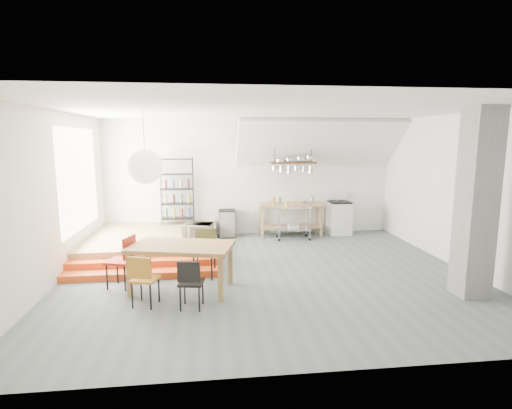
{
  "coord_description": "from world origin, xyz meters",
  "views": [
    {
      "loc": [
        -1.14,
        -7.62,
        2.65
      ],
      "look_at": [
        -0.15,
        0.8,
        1.28
      ],
      "focal_mm": 28.0,
      "sensor_mm": 36.0,
      "label": 1
    }
  ],
  "objects": [
    {
      "name": "floor",
      "position": [
        0.0,
        0.0,
        0.0
      ],
      "size": [
        8.0,
        8.0,
        0.0
      ],
      "primitive_type": "plane",
      "color": "slate",
      "rests_on": "ground"
    },
    {
      "name": "wall_back",
      "position": [
        0.0,
        3.5,
        1.6
      ],
      "size": [
        8.0,
        0.04,
        3.2
      ],
      "primitive_type": "cube",
      "color": "silver",
      "rests_on": "ground"
    },
    {
      "name": "wall_left",
      "position": [
        -4.0,
        0.0,
        1.6
      ],
      "size": [
        0.04,
        7.0,
        3.2
      ],
      "primitive_type": "cube",
      "color": "silver",
      "rests_on": "ground"
    },
    {
      "name": "wall_right",
      "position": [
        4.0,
        0.0,
        1.6
      ],
      "size": [
        0.04,
        7.0,
        3.2
      ],
      "primitive_type": "cube",
      "color": "silver",
      "rests_on": "ground"
    },
    {
      "name": "ceiling",
      "position": [
        0.0,
        0.0,
        3.2
      ],
      "size": [
        8.0,
        7.0,
        0.02
      ],
      "primitive_type": "cube",
      "color": "white",
      "rests_on": "wall_back"
    },
    {
      "name": "slope_ceiling",
      "position": [
        1.8,
        2.9,
        2.55
      ],
      "size": [
        4.4,
        1.44,
        1.32
      ],
      "primitive_type": "cube",
      "rotation": [
        -0.73,
        0.0,
        0.0
      ],
      "color": "white",
      "rests_on": "wall_back"
    },
    {
      "name": "window_pane",
      "position": [
        -3.98,
        1.5,
        1.8
      ],
      "size": [
        0.02,
        2.5,
        2.2
      ],
      "primitive_type": "cube",
      "color": "white",
      "rests_on": "wall_left"
    },
    {
      "name": "platform",
      "position": [
        -2.5,
        2.0,
        0.2
      ],
      "size": [
        3.0,
        3.0,
        0.4
      ],
      "primitive_type": "cube",
      "color": "#A68453",
      "rests_on": "ground"
    },
    {
      "name": "step_lower",
      "position": [
        -2.5,
        0.05,
        0.07
      ],
      "size": [
        3.0,
        0.35,
        0.13
      ],
      "primitive_type": "cube",
      "color": "#D94D19",
      "rests_on": "ground"
    },
    {
      "name": "step_upper",
      "position": [
        -2.5,
        0.4,
        0.13
      ],
      "size": [
        3.0,
        0.35,
        0.27
      ],
      "primitive_type": "cube",
      "color": "#D94D19",
      "rests_on": "ground"
    },
    {
      "name": "concrete_column",
      "position": [
        3.3,
        -1.5,
        1.6
      ],
      "size": [
        0.5,
        0.5,
        3.2
      ],
      "primitive_type": "cube",
      "color": "slate",
      "rests_on": "ground"
    },
    {
      "name": "kitchen_counter",
      "position": [
        1.1,
        3.15,
        0.63
      ],
      "size": [
        1.8,
        0.6,
        0.91
      ],
      "color": "#A68453",
      "rests_on": "ground"
    },
    {
      "name": "stove",
      "position": [
        2.5,
        3.16,
        0.48
      ],
      "size": [
        0.6,
        0.6,
        1.18
      ],
      "color": "white",
      "rests_on": "ground"
    },
    {
      "name": "pot_rack",
      "position": [
        1.13,
        2.92,
        1.98
      ],
      "size": [
        1.2,
        0.5,
        1.43
      ],
      "color": "#3F2519",
      "rests_on": "ceiling"
    },
    {
      "name": "wire_shelving",
      "position": [
        -2.0,
        3.2,
        1.33
      ],
      "size": [
        0.88,
        0.38,
        1.8
      ],
      "color": "black",
      "rests_on": "platform"
    },
    {
      "name": "microwave_shelf",
      "position": [
        -1.4,
        0.75,
        0.55
      ],
      "size": [
        0.6,
        0.4,
        0.16
      ],
      "color": "#A68453",
      "rests_on": "platform"
    },
    {
      "name": "paper_lantern",
      "position": [
        -2.23,
        -0.57,
        2.2
      ],
      "size": [
        0.6,
        0.6,
        0.6
      ],
      "primitive_type": "sphere",
      "color": "white",
      "rests_on": "ceiling"
    },
    {
      "name": "dining_table",
      "position": [
        -1.65,
        -0.71,
        0.74
      ],
      "size": [
        1.94,
        1.39,
        0.83
      ],
      "rotation": [
        0.0,
        0.0,
        -0.25
      ],
      "color": "brown",
      "rests_on": "ground"
    },
    {
      "name": "chair_mustard",
      "position": [
        -2.22,
        -1.38,
        0.51
      ],
      "size": [
        0.49,
        0.49,
        0.86
      ],
      "rotation": [
        0.0,
        0.0,
        2.84
      ],
      "color": "#BE7C20",
      "rests_on": "ground"
    },
    {
      "name": "chair_black",
      "position": [
        -1.46,
        -1.57,
        0.49
      ],
      "size": [
        0.43,
        0.43,
        0.81
      ],
      "rotation": [
        0.0,
        0.0,
        2.97
      ],
      "color": "black",
      "rests_on": "ground"
    },
    {
      "name": "chair_olive",
      "position": [
        -1.25,
        -0.0,
        0.56
      ],
      "size": [
        0.5,
        0.5,
        0.94
      ],
      "rotation": [
        0.0,
        0.0,
        -0.18
      ],
      "color": "brown",
      "rests_on": "ground"
    },
    {
      "name": "chair_red",
      "position": [
        -2.69,
        -0.46,
        0.57
      ],
      "size": [
        0.55,
        0.55,
        0.95
      ],
      "rotation": [
        0.0,
        0.0,
        -1.89
      ],
      "color": "#AE2418",
      "rests_on": "ground"
    },
    {
      "name": "rolling_cart",
      "position": [
        1.08,
        2.7,
        0.57
      ],
      "size": [
        0.91,
        0.53,
        0.88
      ],
      "rotation": [
        0.0,
        0.0,
        -0.03
      ],
      "color": "silver",
      "rests_on": "ground"
    },
    {
      "name": "mini_fridge",
      "position": [
        -0.68,
        3.2,
        0.37
      ],
      "size": [
        0.44,
        0.44,
        0.75
      ],
      "primitive_type": "cube",
      "color": "black",
      "rests_on": "ground"
    },
    {
      "name": "microwave",
      "position": [
        -1.4,
        0.75,
        0.73
      ],
      "size": [
        0.69,
        0.55,
        0.34
      ],
      "primitive_type": "imported",
      "rotation": [
        0.0,
        0.0,
        -0.26
      ],
      "color": "beige",
      "rests_on": "microwave_shelf"
    },
    {
      "name": "bowl",
      "position": [
        1.48,
        3.1,
        0.94
      ],
      "size": [
        0.22,
        0.22,
        0.05
      ],
      "primitive_type": "imported",
      "rotation": [
        0.0,
        0.0,
        0.03
      ],
      "color": "silver",
      "rests_on": "kitchen_counter"
    }
  ]
}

